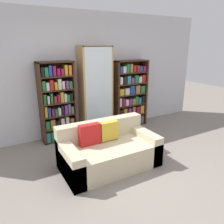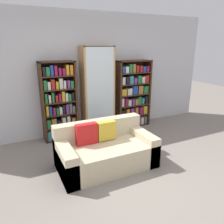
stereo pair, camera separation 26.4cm
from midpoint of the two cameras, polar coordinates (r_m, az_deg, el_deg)
The scene contains 7 objects.
ground_plane at distance 3.58m, azimuth 9.39°, elevation -17.09°, with size 16.00×16.00×0.00m, color gray.
wall_back at distance 5.06m, azimuth -5.21°, elevation 9.77°, with size 6.49×0.06×2.70m.
couch at distance 3.77m, azimuth 0.20°, elevation -10.10°, with size 1.60×0.87×0.76m.
bookshelf_left at distance 4.76m, azimuth -12.14°, elevation 2.38°, with size 0.73×0.32×1.68m.
display_cabinet at distance 4.98m, azimuth -2.30°, elevation 5.38°, with size 0.71×0.36×1.98m.
bookshelf_right at distance 5.48m, azimuth 6.86°, elevation 4.33°, with size 0.87×0.32×1.64m.
wine_bottle at distance 4.96m, azimuth 6.91°, elevation -4.81°, with size 0.07×0.07×0.37m.
Camera 2 is at (-1.65, -2.43, 2.00)m, focal length 35.00 mm.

